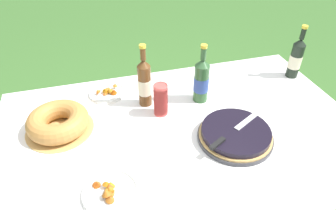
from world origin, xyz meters
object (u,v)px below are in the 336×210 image
(juice_bottle_red, at_px, (296,58))
(snack_plate_near, at_px, (107,92))
(snack_plate_left, at_px, (110,192))
(berry_tart, at_px, (235,134))
(cup_stack, at_px, (161,100))
(serving_knife, at_px, (233,132))
(bundt_cake, at_px, (58,122))
(cider_bottle_amber, at_px, (145,83))
(cider_bottle_green, at_px, (201,80))

(juice_bottle_red, xyz_separation_m, snack_plate_near, (-1.12, 0.11, -0.11))
(juice_bottle_red, bearing_deg, snack_plate_left, -154.27)
(berry_tart, distance_m, juice_bottle_red, 0.73)
(cup_stack, distance_m, snack_plate_left, 0.54)
(serving_knife, bearing_deg, bundt_cake, 130.14)
(serving_knife, xyz_separation_m, cider_bottle_amber, (-0.32, 0.40, 0.07))
(bundt_cake, relative_size, juice_bottle_red, 0.99)
(serving_knife, distance_m, snack_plate_left, 0.60)
(bundt_cake, height_order, cider_bottle_amber, cider_bottle_amber)
(serving_knife, bearing_deg, cup_stack, 103.15)
(cup_stack, distance_m, snack_plate_near, 0.36)
(cider_bottle_green, bearing_deg, snack_plate_left, -138.51)
(berry_tart, xyz_separation_m, serving_knife, (-0.03, -0.01, 0.04))
(serving_knife, xyz_separation_m, cup_stack, (-0.26, 0.29, 0.02))
(cider_bottle_green, xyz_separation_m, juice_bottle_red, (0.63, 0.08, -0.00))
(berry_tart, bearing_deg, cider_bottle_green, 97.86)
(berry_tart, distance_m, snack_plate_left, 0.62)
(juice_bottle_red, distance_m, snack_plate_left, 1.33)
(berry_tart, distance_m, cup_stack, 0.41)
(cup_stack, bearing_deg, cider_bottle_green, 14.18)
(cider_bottle_green, bearing_deg, snack_plate_near, 158.63)
(cider_bottle_green, distance_m, snack_plate_left, 0.75)
(serving_knife, height_order, snack_plate_near, serving_knife)
(bundt_cake, bearing_deg, cider_bottle_green, 4.05)
(bundt_cake, xyz_separation_m, cider_bottle_amber, (0.45, 0.10, 0.09))
(berry_tart, bearing_deg, cup_stack, 135.59)
(berry_tart, bearing_deg, juice_bottle_red, 35.74)
(serving_knife, height_order, cider_bottle_amber, cider_bottle_amber)
(snack_plate_near, bearing_deg, snack_plate_left, -95.60)
(berry_tart, height_order, cup_stack, cup_stack)
(serving_knife, xyz_separation_m, snack_plate_left, (-0.58, -0.14, -0.05))
(cup_stack, bearing_deg, serving_knife, -48.48)
(cup_stack, bearing_deg, snack_plate_left, -126.33)
(berry_tart, bearing_deg, snack_plate_near, 135.23)
(cup_stack, relative_size, cider_bottle_amber, 0.50)
(berry_tart, distance_m, cider_bottle_amber, 0.53)
(serving_knife, bearing_deg, berry_tart, 0.00)
(cider_bottle_amber, xyz_separation_m, snack_plate_near, (-0.19, 0.15, -0.12))
(cider_bottle_amber, bearing_deg, snack_plate_near, 142.55)
(bundt_cake, distance_m, cup_stack, 0.51)
(cider_bottle_amber, relative_size, snack_plate_near, 1.69)
(juice_bottle_red, bearing_deg, serving_knife, -144.54)
(snack_plate_left, bearing_deg, cider_bottle_amber, 64.29)
(cup_stack, bearing_deg, cider_bottle_amber, 119.24)
(snack_plate_left, bearing_deg, juice_bottle_red, 25.73)
(cup_stack, xyz_separation_m, cider_bottle_green, (0.24, 0.06, 0.04))
(serving_knife, xyz_separation_m, juice_bottle_red, (0.61, 0.44, 0.06))
(snack_plate_near, relative_size, snack_plate_left, 0.93)
(juice_bottle_red, distance_m, snack_plate_near, 1.14)
(serving_knife, relative_size, cup_stack, 1.94)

